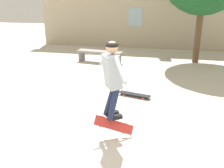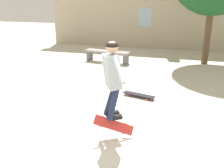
% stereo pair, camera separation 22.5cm
% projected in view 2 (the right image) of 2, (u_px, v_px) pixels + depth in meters
% --- Properties ---
extents(ground_plane, '(40.00, 40.00, 0.00)m').
position_uv_depth(ground_plane, '(90.00, 152.00, 4.30)').
color(ground_plane, beige).
extents(building_backdrop, '(11.58, 0.52, 4.71)m').
position_uv_depth(building_backdrop, '(156.00, 10.00, 12.45)').
color(building_backdrop, '#B7A88E').
rests_on(building_backdrop, ground_plane).
extents(park_bench, '(1.89, 0.68, 0.46)m').
position_uv_depth(park_bench, '(107.00, 54.00, 10.09)').
color(park_bench, gray).
rests_on(park_bench, ground_plane).
extents(skater, '(0.73, 1.10, 1.42)m').
position_uv_depth(skater, '(112.00, 74.00, 4.36)').
color(skater, '#9EA8B2').
extents(skateboard_flipping, '(0.67, 0.46, 0.50)m').
position_uv_depth(skateboard_flipping, '(114.00, 125.00, 4.60)').
color(skateboard_flipping, red).
extents(skateboard_resting, '(0.89, 0.41, 0.08)m').
position_uv_depth(skateboard_resting, '(139.00, 95.00, 6.61)').
color(skateboard_resting, black).
rests_on(skateboard_resting, ground_plane).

